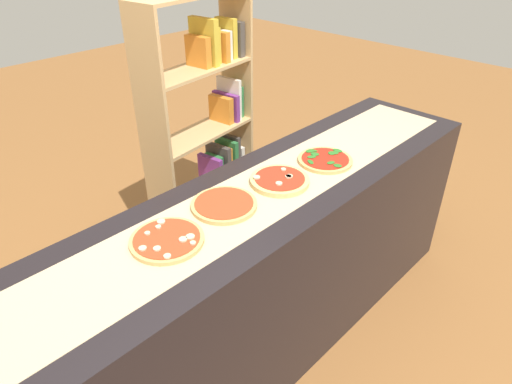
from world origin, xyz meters
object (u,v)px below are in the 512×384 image
Objects in this scene: pizza_mushroom_0 at (167,240)px; pizza_spinach_3 at (325,160)px; pizza_mushroom_2 at (280,180)px; bookshelf at (211,127)px; pizza_plain_1 at (224,205)px.

pizza_spinach_3 is at bearing -2.41° from pizza_mushroom_0.
bookshelf is at bearing 67.34° from pizza_mushroom_2.
pizza_plain_1 is at bearing 4.13° from pizza_mushroom_0.
pizza_plain_1 is 0.30m from pizza_mushroom_2.
pizza_mushroom_2 reaches higher than pizza_mushroom_0.
pizza_spinach_3 is (0.29, -0.02, -0.00)m from pizza_mushroom_2.
pizza_mushroom_2 reaches higher than pizza_plain_1.
pizza_plain_1 is 1.08m from bookshelf.
pizza_mushroom_0 is 0.17× the size of bookshelf.
bookshelf reaches higher than pizza_mushroom_2.
pizza_spinach_3 is at bearing -94.68° from bookshelf.
pizza_mushroom_0 is at bearing 178.64° from pizza_mushroom_2.
pizza_mushroom_0 is at bearing 177.59° from pizza_spinach_3.
pizza_spinach_3 is 0.16× the size of bookshelf.
pizza_spinach_3 is 0.92m from bookshelf.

